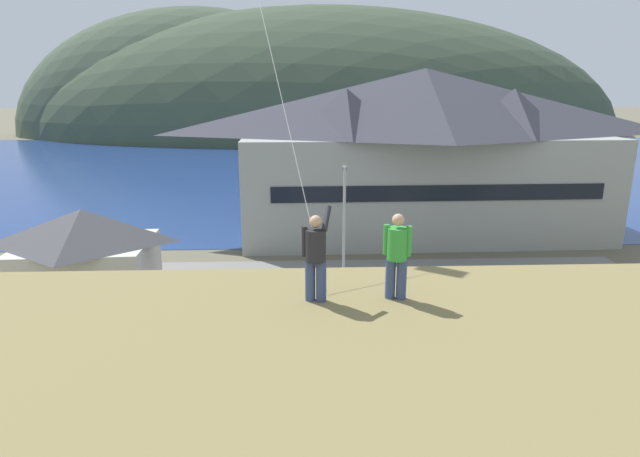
{
  "coord_description": "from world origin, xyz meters",
  "views": [
    {
      "loc": [
        -0.72,
        -18.09,
        11.19
      ],
      "look_at": [
        0.39,
        9.0,
        3.91
      ],
      "focal_mm": 29.44,
      "sensor_mm": 36.0,
      "label": 1
    }
  ],
  "objects_px": {
    "wharf_dock": "(324,200)",
    "parked_car_mid_row_center": "(556,301)",
    "harbor_lodge": "(422,149)",
    "person_companion": "(397,254)",
    "moored_boat_wharfside": "(289,196)",
    "person_kite_flyer": "(316,255)",
    "parked_car_front_row_silver": "(107,375)",
    "moored_boat_inner_slip": "(292,192)",
    "parked_car_back_row_right": "(283,298)",
    "parking_light_pole": "(344,218)",
    "parked_car_front_row_end": "(475,349)",
    "moored_boat_outer_mooring": "(356,192)",
    "storage_shed_near_lot": "(87,260)",
    "parked_car_mid_row_far": "(244,349)"
  },
  "relations": [
    {
      "from": "wharf_dock",
      "to": "parked_car_mid_row_center",
      "type": "relative_size",
      "value": 2.36
    },
    {
      "from": "harbor_lodge",
      "to": "wharf_dock",
      "type": "height_order",
      "value": "harbor_lodge"
    },
    {
      "from": "parked_car_mid_row_center",
      "to": "person_companion",
      "type": "bearing_deg",
      "value": -127.89
    },
    {
      "from": "moored_boat_wharfside",
      "to": "person_kite_flyer",
      "type": "height_order",
      "value": "person_kite_flyer"
    },
    {
      "from": "moored_boat_wharfside",
      "to": "person_kite_flyer",
      "type": "bearing_deg",
      "value": -88.18
    },
    {
      "from": "parked_car_front_row_silver",
      "to": "parked_car_mid_row_center",
      "type": "height_order",
      "value": "same"
    },
    {
      "from": "moored_boat_inner_slip",
      "to": "parked_car_mid_row_center",
      "type": "bearing_deg",
      "value": -66.18
    },
    {
      "from": "parked_car_back_row_right",
      "to": "parking_light_pole",
      "type": "xyz_separation_m",
      "value": [
        3.39,
        4.22,
        3.02
      ]
    },
    {
      "from": "moored_boat_wharfside",
      "to": "parked_car_front_row_silver",
      "type": "xyz_separation_m",
      "value": [
        -6.04,
        -34.38,
        0.34
      ]
    },
    {
      "from": "wharf_dock",
      "to": "parked_car_front_row_end",
      "type": "relative_size",
      "value": 2.37
    },
    {
      "from": "moored_boat_outer_mooring",
      "to": "person_companion",
      "type": "height_order",
      "value": "person_companion"
    },
    {
      "from": "storage_shed_near_lot",
      "to": "parked_car_front_row_end",
      "type": "distance_m",
      "value": 19.02
    },
    {
      "from": "parking_light_pole",
      "to": "parked_car_mid_row_center",
      "type": "bearing_deg",
      "value": -27.29
    },
    {
      "from": "moored_boat_wharfside",
      "to": "harbor_lodge",
      "type": "bearing_deg",
      "value": -48.26
    },
    {
      "from": "parked_car_front_row_end",
      "to": "parked_car_mid_row_center",
      "type": "height_order",
      "value": "same"
    },
    {
      "from": "parking_light_pole",
      "to": "wharf_dock",
      "type": "bearing_deg",
      "value": 89.99
    },
    {
      "from": "harbor_lodge",
      "to": "person_companion",
      "type": "bearing_deg",
      "value": -104.08
    },
    {
      "from": "storage_shed_near_lot",
      "to": "parked_car_front_row_silver",
      "type": "distance_m",
      "value": 9.06
    },
    {
      "from": "parked_car_mid_row_far",
      "to": "person_companion",
      "type": "distance_m",
      "value": 12.44
    },
    {
      "from": "parked_car_mid_row_far",
      "to": "person_kite_flyer",
      "type": "distance_m",
      "value": 12.04
    },
    {
      "from": "parked_car_mid_row_center",
      "to": "person_kite_flyer",
      "type": "xyz_separation_m",
      "value": [
        -12.28,
        -13.78,
        7.0
      ]
    },
    {
      "from": "moored_boat_wharfside",
      "to": "parked_car_mid_row_far",
      "type": "height_order",
      "value": "moored_boat_wharfside"
    },
    {
      "from": "parked_car_mid_row_far",
      "to": "person_kite_flyer",
      "type": "xyz_separation_m",
      "value": [
        2.59,
        -9.45,
        7.0
      ]
    },
    {
      "from": "parked_car_mid_row_center",
      "to": "parked_car_front_row_end",
      "type": "bearing_deg",
      "value": -140.1
    },
    {
      "from": "parked_car_mid_row_far",
      "to": "parked_car_front_row_silver",
      "type": "xyz_separation_m",
      "value": [
        -4.79,
        -1.73,
        0.0
      ]
    },
    {
      "from": "wharf_dock",
      "to": "parked_car_mid_row_far",
      "type": "relative_size",
      "value": 2.36
    },
    {
      "from": "person_kite_flyer",
      "to": "person_companion",
      "type": "height_order",
      "value": "person_kite_flyer"
    },
    {
      "from": "parked_car_back_row_right",
      "to": "person_kite_flyer",
      "type": "relative_size",
      "value": 2.34
    },
    {
      "from": "moored_boat_outer_mooring",
      "to": "person_companion",
      "type": "bearing_deg",
      "value": -95.32
    },
    {
      "from": "parked_car_front_row_silver",
      "to": "harbor_lodge",
      "type": "bearing_deg",
      "value": 53.74
    },
    {
      "from": "storage_shed_near_lot",
      "to": "parked_car_mid_row_center",
      "type": "xyz_separation_m",
      "value": [
        23.3,
        -2.04,
        -1.77
      ]
    },
    {
      "from": "harbor_lodge",
      "to": "parked_car_back_row_right",
      "type": "height_order",
      "value": "harbor_lodge"
    },
    {
      "from": "moored_boat_wharfside",
      "to": "moored_boat_inner_slip",
      "type": "distance_m",
      "value": 1.75
    },
    {
      "from": "moored_boat_inner_slip",
      "to": "parked_car_mid_row_center",
      "type": "relative_size",
      "value": 1.31
    },
    {
      "from": "moored_boat_wharfside",
      "to": "moored_boat_inner_slip",
      "type": "height_order",
      "value": "same"
    },
    {
      "from": "parking_light_pole",
      "to": "parked_car_mid_row_far",
      "type": "bearing_deg",
      "value": -116.81
    },
    {
      "from": "moored_boat_outer_mooring",
      "to": "parking_light_pole",
      "type": "bearing_deg",
      "value": -97.88
    },
    {
      "from": "parked_car_back_row_right",
      "to": "parked_car_mid_row_center",
      "type": "height_order",
      "value": "same"
    },
    {
      "from": "moored_boat_outer_mooring",
      "to": "parked_car_mid_row_center",
      "type": "distance_m",
      "value": 30.99
    },
    {
      "from": "parked_car_back_row_right",
      "to": "person_kite_flyer",
      "type": "bearing_deg",
      "value": -85.48
    },
    {
      "from": "wharf_dock",
      "to": "parked_car_front_row_silver",
      "type": "distance_m",
      "value": 35.42
    },
    {
      "from": "parked_car_mid_row_far",
      "to": "parked_car_front_row_end",
      "type": "relative_size",
      "value": 1.01
    },
    {
      "from": "moored_boat_inner_slip",
      "to": "person_kite_flyer",
      "type": "distance_m",
      "value": 44.44
    },
    {
      "from": "moored_boat_wharfside",
      "to": "parked_car_mid_row_far",
      "type": "xyz_separation_m",
      "value": [
        -1.25,
        -32.65,
        0.34
      ]
    },
    {
      "from": "moored_boat_inner_slip",
      "to": "parked_car_front_row_end",
      "type": "distance_m",
      "value": 35.56
    },
    {
      "from": "moored_boat_outer_mooring",
      "to": "parked_car_front_row_end",
      "type": "bearing_deg",
      "value": -88.39
    },
    {
      "from": "harbor_lodge",
      "to": "parked_car_mid_row_far",
      "type": "xyz_separation_m",
      "value": [
        -11.77,
        -20.85,
        -5.64
      ]
    },
    {
      "from": "parked_car_mid_row_far",
      "to": "storage_shed_near_lot",
      "type": "bearing_deg",
      "value": 142.93
    },
    {
      "from": "harbor_lodge",
      "to": "parked_car_back_row_right",
      "type": "bearing_deg",
      "value": -123.64
    },
    {
      "from": "moored_boat_wharfside",
      "to": "parking_light_pole",
      "type": "distance_m",
      "value": 23.64
    }
  ]
}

